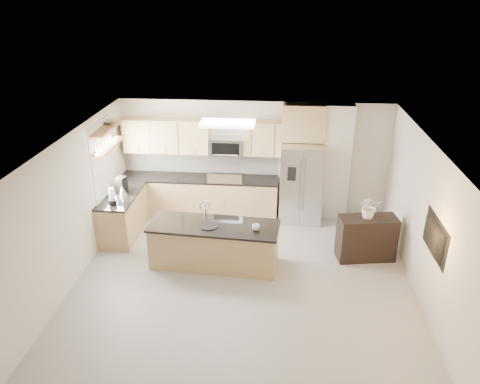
# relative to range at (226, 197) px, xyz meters

# --- Properties ---
(floor) EXTENTS (6.50, 6.50, 0.00)m
(floor) POSITION_rel_range_xyz_m (0.60, -2.92, -0.47)
(floor) COLOR gray
(floor) RESTS_ON ground
(ceiling) EXTENTS (6.00, 6.50, 0.02)m
(ceiling) POSITION_rel_range_xyz_m (0.60, -2.92, 2.13)
(ceiling) COLOR white
(ceiling) RESTS_ON wall_back
(wall_back) EXTENTS (6.00, 0.02, 2.60)m
(wall_back) POSITION_rel_range_xyz_m (0.60, 0.33, 0.83)
(wall_back) COLOR beige
(wall_back) RESTS_ON floor
(wall_front) EXTENTS (6.00, 0.02, 2.60)m
(wall_front) POSITION_rel_range_xyz_m (0.60, -6.17, 0.83)
(wall_front) COLOR beige
(wall_front) RESTS_ON floor
(wall_left) EXTENTS (0.02, 6.50, 2.60)m
(wall_left) POSITION_rel_range_xyz_m (-2.40, -2.92, 0.83)
(wall_left) COLOR beige
(wall_left) RESTS_ON floor
(wall_right) EXTENTS (0.02, 6.50, 2.60)m
(wall_right) POSITION_rel_range_xyz_m (3.60, -2.92, 0.83)
(wall_right) COLOR beige
(wall_right) RESTS_ON floor
(back_counter) EXTENTS (3.55, 0.66, 1.44)m
(back_counter) POSITION_rel_range_xyz_m (-0.63, 0.01, -0.00)
(back_counter) COLOR tan
(back_counter) RESTS_ON floor
(left_counter) EXTENTS (0.66, 1.50, 0.92)m
(left_counter) POSITION_rel_range_xyz_m (-2.07, -1.07, -0.01)
(left_counter) COLOR tan
(left_counter) RESTS_ON floor
(range) EXTENTS (0.76, 0.64, 1.14)m
(range) POSITION_rel_range_xyz_m (0.00, 0.00, 0.00)
(range) COLOR black
(range) RESTS_ON floor
(upper_cabinets) EXTENTS (3.50, 0.33, 0.75)m
(upper_cabinets) POSITION_rel_range_xyz_m (-0.70, 0.16, 1.35)
(upper_cabinets) COLOR tan
(upper_cabinets) RESTS_ON wall_back
(microwave) EXTENTS (0.76, 0.40, 0.40)m
(microwave) POSITION_rel_range_xyz_m (0.00, 0.12, 1.16)
(microwave) COLOR #B9BABC
(microwave) RESTS_ON upper_cabinets
(refrigerator) EXTENTS (0.92, 0.78, 1.78)m
(refrigerator) POSITION_rel_range_xyz_m (1.66, -0.05, 0.42)
(refrigerator) COLOR #B9BABC
(refrigerator) RESTS_ON floor
(partition_column) EXTENTS (0.60, 0.30, 2.60)m
(partition_column) POSITION_rel_range_xyz_m (2.42, 0.18, 0.83)
(partition_column) COLOR beige
(partition_column) RESTS_ON floor
(window) EXTENTS (0.04, 1.15, 1.65)m
(window) POSITION_rel_range_xyz_m (-2.38, -1.07, 1.18)
(window) COLOR white
(window) RESTS_ON wall_left
(shelf_lower) EXTENTS (0.30, 1.20, 0.04)m
(shelf_lower) POSITION_rel_range_xyz_m (-2.25, -0.97, 1.48)
(shelf_lower) COLOR olive
(shelf_lower) RESTS_ON wall_left
(shelf_upper) EXTENTS (0.30, 1.20, 0.04)m
(shelf_upper) POSITION_rel_range_xyz_m (-2.25, -0.97, 1.85)
(shelf_upper) COLOR olive
(shelf_upper) RESTS_ON wall_left
(ceiling_fixture) EXTENTS (1.00, 0.50, 0.06)m
(ceiling_fixture) POSITION_rel_range_xyz_m (0.20, -1.32, 2.09)
(ceiling_fixture) COLOR white
(ceiling_fixture) RESTS_ON ceiling
(island) EXTENTS (2.46, 1.05, 1.26)m
(island) POSITION_rel_range_xyz_m (0.00, -2.05, -0.05)
(island) COLOR tan
(island) RESTS_ON floor
(credenza) EXTENTS (1.15, 0.63, 0.87)m
(credenza) POSITION_rel_range_xyz_m (2.89, -1.59, -0.04)
(credenza) COLOR black
(credenza) RESTS_ON floor
(cup) EXTENTS (0.16, 0.16, 0.11)m
(cup) POSITION_rel_range_xyz_m (0.79, -2.18, 0.42)
(cup) COLOR silver
(cup) RESTS_ON island
(platter) EXTENTS (0.41, 0.41, 0.02)m
(platter) POSITION_rel_range_xyz_m (-0.08, -2.12, 0.37)
(platter) COLOR black
(platter) RESTS_ON island
(blender) EXTENTS (0.15, 0.15, 0.35)m
(blender) POSITION_rel_range_xyz_m (-2.07, -1.54, 0.60)
(blender) COLOR black
(blender) RESTS_ON left_counter
(kettle) EXTENTS (0.19, 0.19, 0.23)m
(kettle) POSITION_rel_range_xyz_m (-2.02, -1.07, 0.55)
(kettle) COLOR #B9BABC
(kettle) RESTS_ON left_counter
(coffee_maker) EXTENTS (0.22, 0.24, 0.32)m
(coffee_maker) POSITION_rel_range_xyz_m (-2.09, -0.89, 0.60)
(coffee_maker) COLOR black
(coffee_maker) RESTS_ON left_counter
(bowl) EXTENTS (0.42, 0.42, 0.09)m
(bowl) POSITION_rel_range_xyz_m (-2.25, -0.73, 1.91)
(bowl) COLOR #B9BABC
(bowl) RESTS_ON shelf_upper
(flower_vase) EXTENTS (0.63, 0.56, 0.66)m
(flower_vase) POSITION_rel_range_xyz_m (2.89, -1.57, 0.73)
(flower_vase) COLOR white
(flower_vase) RESTS_ON credenza
(television) EXTENTS (0.14, 1.08, 0.62)m
(television) POSITION_rel_range_xyz_m (3.51, -3.12, 0.88)
(television) COLOR black
(television) RESTS_ON wall_right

